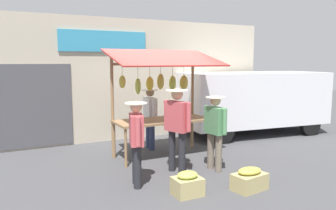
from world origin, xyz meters
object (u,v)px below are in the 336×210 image
(shopper_in_striped_shirt, at_px, (136,137))
(shopper_with_shopping_bag, at_px, (215,127))
(parked_van, at_px, (248,98))
(market_stall, at_px, (163,90))
(produce_crate_near, at_px, (249,180))
(vendor_with_sunhat, at_px, (150,114))
(produce_crate_side, at_px, (187,184))
(shopper_with_ponytail, at_px, (177,123))

(shopper_in_striped_shirt, relative_size, shopper_with_shopping_bag, 0.99)
(shopper_in_striped_shirt, height_order, parked_van, parked_van)
(market_stall, bearing_deg, parked_van, -164.00)
(parked_van, bearing_deg, produce_crate_near, 56.91)
(vendor_with_sunhat, height_order, produce_crate_side, vendor_with_sunhat)
(shopper_with_shopping_bag, height_order, produce_crate_near, shopper_with_shopping_bag)
(parked_van, relative_size, produce_crate_side, 9.66)
(market_stall, xyz_separation_m, produce_crate_side, (0.68, 2.32, -1.36))
(parked_van, xyz_separation_m, produce_crate_side, (4.07, 3.29, -0.93))
(shopper_with_ponytail, relative_size, produce_crate_side, 3.57)
(shopper_with_ponytail, height_order, produce_crate_near, shopper_with_ponytail)
(shopper_with_shopping_bag, height_order, parked_van, parked_van)
(market_stall, xyz_separation_m, vendor_with_sunhat, (0.01, -0.70, -0.65))
(shopper_with_ponytail, bearing_deg, shopper_with_shopping_bag, -123.77)
(shopper_in_striped_shirt, distance_m, parked_van, 5.29)
(market_stall, xyz_separation_m, produce_crate_near, (-0.39, 2.60, -1.37))
(shopper_with_ponytail, bearing_deg, parked_van, -75.89)
(shopper_with_ponytail, xyz_separation_m, produce_crate_near, (-0.67, 1.39, -0.83))
(market_stall, distance_m, shopper_in_striped_shirt, 2.10)
(market_stall, bearing_deg, shopper_with_shopping_bag, 108.08)
(market_stall, height_order, shopper_with_shopping_bag, market_stall)
(vendor_with_sunhat, distance_m, shopper_with_ponytail, 1.93)
(shopper_with_shopping_bag, bearing_deg, produce_crate_near, 172.17)
(shopper_in_striped_shirt, distance_m, shopper_with_ponytail, 1.05)
(market_stall, bearing_deg, shopper_in_striped_shirt, 50.38)
(shopper_with_shopping_bag, relative_size, parked_van, 0.34)
(market_stall, relative_size, vendor_with_sunhat, 1.61)
(produce_crate_near, bearing_deg, shopper_in_striped_shirt, -32.73)
(shopper_with_shopping_bag, distance_m, produce_crate_near, 1.37)
(produce_crate_side, bearing_deg, shopper_in_striped_shirt, -53.23)
(parked_van, distance_m, produce_crate_near, 4.75)
(produce_crate_near, relative_size, produce_crate_side, 1.35)
(shopper_in_striped_shirt, xyz_separation_m, parked_van, (-4.65, -2.51, 0.23))
(vendor_with_sunhat, relative_size, shopper_with_shopping_bag, 1.01)
(vendor_with_sunhat, distance_m, produce_crate_side, 3.17)
(market_stall, xyz_separation_m, shopper_with_shopping_bag, (-0.47, 1.44, -0.65))
(shopper_in_striped_shirt, distance_m, produce_crate_near, 2.10)
(shopper_with_ponytail, distance_m, parked_van, 4.26)
(vendor_with_sunhat, distance_m, produce_crate_near, 3.40)
(shopper_with_ponytail, distance_m, produce_crate_side, 1.44)
(parked_van, distance_m, produce_crate_side, 5.31)
(shopper_with_ponytail, bearing_deg, shopper_in_striped_shirt, 91.32)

